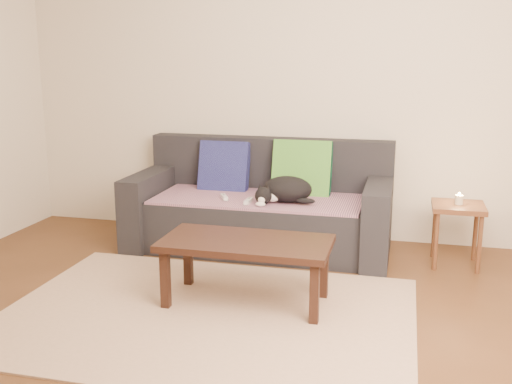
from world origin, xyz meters
TOP-DOWN VIEW (x-y plane):
  - ground at (0.00, 0.00)m, footprint 4.50×4.50m
  - back_wall at (0.00, 2.00)m, footprint 4.50×0.04m
  - sofa at (0.00, 1.57)m, footprint 2.10×0.94m
  - throw_blanket at (0.00, 1.48)m, footprint 1.66×0.74m
  - cushion_navy at (-0.37, 1.74)m, footprint 0.43×0.22m
  - cushion_green at (0.31, 1.74)m, footprint 0.49×0.25m
  - cat at (0.24, 1.38)m, footprint 0.47×0.37m
  - wii_remote_a at (-0.25, 1.36)m, footprint 0.10×0.15m
  - wii_remote_b at (-0.03, 1.28)m, footprint 0.04×0.15m
  - side_table at (1.54, 1.49)m, footprint 0.38×0.38m
  - candle at (1.54, 1.49)m, footprint 0.06×0.06m
  - rug at (0.00, 0.15)m, footprint 2.50×1.80m
  - coffee_table at (0.19, 0.40)m, footprint 1.07×0.53m

SIDE VIEW (x-z plane):
  - ground at x=0.00m, z-range 0.00..0.00m
  - rug at x=0.00m, z-range 0.00..0.01m
  - sofa at x=0.00m, z-range -0.13..0.74m
  - coffee_table at x=0.19m, z-range 0.16..0.59m
  - side_table at x=1.54m, z-range 0.15..0.63m
  - throw_blanket at x=0.00m, z-range 0.42..0.44m
  - wii_remote_a at x=-0.25m, z-range 0.44..0.47m
  - wii_remote_b at x=-0.03m, z-range 0.44..0.47m
  - candle at x=1.54m, z-range 0.47..0.56m
  - cat at x=0.24m, z-range 0.44..0.64m
  - cushion_navy at x=-0.37m, z-range 0.41..0.85m
  - cushion_green at x=0.31m, z-range 0.38..0.88m
  - back_wall at x=0.00m, z-range 0.00..2.60m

